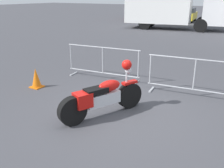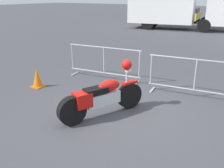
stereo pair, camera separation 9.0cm
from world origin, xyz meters
The scene contains 9 objects.
ground_plane centered at (0.00, 0.00, 0.00)m, with size 120.00×120.00×0.00m, color #424247.
motorcycle centered at (-0.34, -0.25, 0.47)m, with size 1.05×2.06×1.23m.
crowd_barrier_near centered at (-1.82, 1.99, 0.56)m, with size 2.54×0.72×1.07m.
crowd_barrier_far centered at (1.13, 1.99, 0.56)m, with size 2.54×0.72×1.07m.
box_truck centered at (-4.24, 15.30, 1.64)m, with size 7.97×3.56×2.98m.
parked_car_red centered at (-9.93, 22.27, 0.73)m, with size 2.24×4.43×1.44m.
parked_car_tan centered at (-7.30, 21.98, 0.69)m, with size 2.12×4.19×1.37m.
parked_car_yellow centered at (-4.66, 21.98, 0.69)m, with size 2.11×4.16×1.36m.
traffic_cone centered at (-3.08, 0.25, 0.29)m, with size 0.34×0.34×0.59m.
Camera 2 is at (2.64, -4.56, 2.66)m, focal length 40.00 mm.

